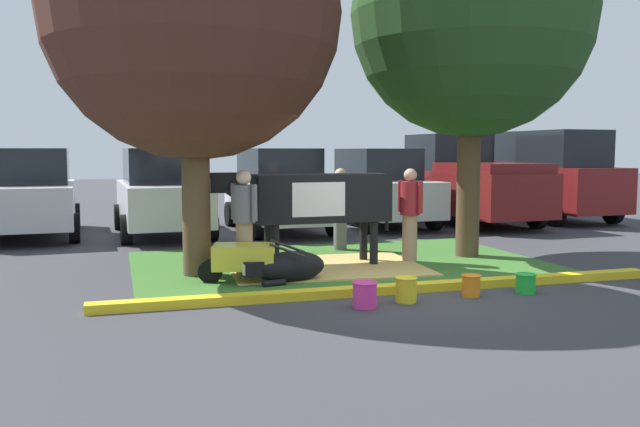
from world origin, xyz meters
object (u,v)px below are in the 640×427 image
(calf_lying, at_px, (289,267))
(sedan_silver, at_px, (377,188))
(person_visitor_far, at_px, (410,212))
(sedan_red, at_px, (279,191))
(hatchback_white, at_px, (162,193))
(sedan_blue, at_px, (32,194))
(person_visitor_near, at_px, (244,220))
(bucket_yellow, at_px, (406,289))
(shade_tree_right, at_px, (472,16))
(wheelbarrow, at_px, (242,258))
(shade_tree_left, at_px, (193,12))
(bucket_orange, at_px, (471,285))
(pickup_truck_maroon, at_px, (464,182))
(bucket_pink, at_px, (365,294))
(person_handler, at_px, (340,207))
(bucket_green, at_px, (526,283))
(suv_black, at_px, (549,175))
(cow_holstein, at_px, (315,199))

(calf_lying, height_order, sedan_silver, sedan_silver)
(person_visitor_far, bearing_deg, sedan_red, 101.93)
(sedan_silver, bearing_deg, sedan_red, -171.47)
(person_visitor_far, bearing_deg, hatchback_white, 126.51)
(sedan_blue, bearing_deg, hatchback_white, -10.12)
(person_visitor_near, xyz_separation_m, bucket_yellow, (1.70, -2.30, -0.73))
(shade_tree_right, distance_m, wheelbarrow, 6.10)
(shade_tree_right, xyz_separation_m, hatchback_white, (-5.21, 4.98, -3.39))
(shade_tree_left, xyz_separation_m, wheelbarrow, (0.58, -0.79, -3.69))
(bucket_orange, distance_m, hatchback_white, 8.82)
(person_visitor_far, relative_size, pickup_truck_maroon, 0.30)
(person_visitor_far, height_order, bucket_orange, person_visitor_far)
(wheelbarrow, distance_m, sedan_red, 6.55)
(bucket_pink, relative_size, hatchback_white, 0.07)
(calf_lying, relative_size, person_visitor_near, 0.80)
(person_handler, relative_size, bucket_yellow, 4.90)
(shade_tree_left, bearing_deg, shade_tree_right, 5.18)
(calf_lying, height_order, bucket_green, calf_lying)
(sedan_red, xyz_separation_m, suv_black, (7.99, 0.40, 0.29))
(shade_tree_right, relative_size, sedan_silver, 1.47)
(shade_tree_left, distance_m, wheelbarrow, 3.81)
(shade_tree_left, bearing_deg, bucket_green, -31.95)
(bucket_yellow, relative_size, sedan_blue, 0.07)
(suv_black, bearing_deg, person_handler, -152.76)
(bucket_orange, relative_size, pickup_truck_maroon, 0.05)
(bucket_pink, distance_m, bucket_orange, 1.61)
(person_handler, distance_m, person_visitor_far, 1.87)
(person_visitor_far, bearing_deg, shade_tree_right, 12.93)
(bucket_orange, bearing_deg, bucket_pink, -173.73)
(bucket_pink, height_order, suv_black, suv_black)
(sedan_silver, bearing_deg, suv_black, -0.17)
(shade_tree_right, bearing_deg, sedan_blue, 145.76)
(calf_lying, bearing_deg, hatchback_white, 102.47)
(suv_black, bearing_deg, bucket_orange, -130.74)
(sedan_silver, bearing_deg, bucket_pink, -112.74)
(person_visitor_far, bearing_deg, calf_lying, -155.16)
(cow_holstein, relative_size, sedan_red, 0.70)
(shade_tree_left, xyz_separation_m, pickup_truck_maroon, (7.86, 5.73, -2.96))
(sedan_blue, xyz_separation_m, sedan_red, (5.65, -0.54, 0.00))
(cow_holstein, xyz_separation_m, pickup_truck_maroon, (5.85, 5.50, -0.04))
(person_handler, xyz_separation_m, sedan_red, (-0.41, 3.51, 0.11))
(cow_holstein, bearing_deg, bucket_orange, -64.24)
(bucket_green, xyz_separation_m, suv_black, (6.40, 8.42, 1.13))
(sedan_blue, bearing_deg, shade_tree_right, -34.24)
(shade_tree_right, bearing_deg, bucket_green, -104.82)
(suv_black, bearing_deg, bucket_pink, -135.86)
(shade_tree_right, height_order, bucket_yellow, shade_tree_right)
(shade_tree_left, height_order, calf_lying, shade_tree_left)
(calf_lying, relative_size, bucket_orange, 4.46)
(bucket_green, bearing_deg, sedan_blue, 130.23)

